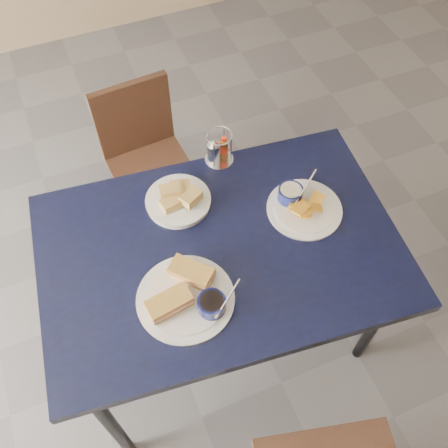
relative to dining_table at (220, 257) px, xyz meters
name	(u,v)px	position (x,y,z in m)	size (l,w,h in m)	color
ground	(177,351)	(-0.22, -0.01, -0.68)	(6.00, 6.00, 0.00)	#4E4E52
dining_table	(220,257)	(0.00, 0.00, 0.00)	(1.31, 0.94, 0.75)	black
chair_far	(145,149)	(-0.05, 0.82, -0.24)	(0.39, 0.37, 0.77)	black
sandwich_plate	(188,295)	(-0.17, -0.14, 0.09)	(0.32, 0.32, 0.12)	white
plantain_plate	(300,203)	(0.33, 0.05, 0.08)	(0.27, 0.27, 0.12)	white
bread_basket	(178,199)	(-0.07, 0.23, 0.09)	(0.23, 0.23, 0.07)	white
condiment_caddy	(218,150)	(0.14, 0.37, 0.12)	(0.11, 0.11, 0.14)	silver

